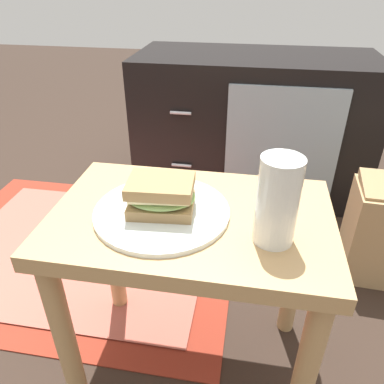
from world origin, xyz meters
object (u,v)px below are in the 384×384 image
(plate, at_px, (162,212))
(sandwich_front, at_px, (161,195))
(beer_glass, at_px, (277,203))
(tv_cabinet, at_px, (252,125))

(plate, relative_size, sandwich_front, 1.88)
(plate, height_order, beer_glass, beer_glass)
(beer_glass, bearing_deg, tv_cabinet, 93.32)
(tv_cabinet, relative_size, beer_glass, 5.94)
(beer_glass, bearing_deg, plate, 168.39)
(sandwich_front, bearing_deg, tv_cabinet, 80.74)
(tv_cabinet, height_order, sandwich_front, tv_cabinet)
(sandwich_front, bearing_deg, plate, 123.69)
(plate, relative_size, beer_glass, 1.66)
(tv_cabinet, bearing_deg, plate, -99.26)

